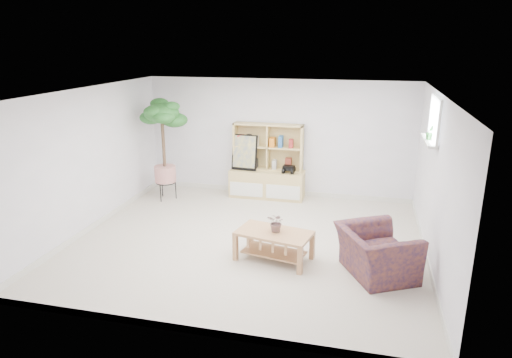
% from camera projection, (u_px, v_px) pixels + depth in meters
% --- Properties ---
extents(floor, '(5.50, 5.00, 0.01)m').
position_uv_depth(floor, '(248.00, 242.00, 7.39)').
color(floor, '#B9AD9B').
rests_on(floor, ground).
extents(ceiling, '(5.50, 5.00, 0.01)m').
position_uv_depth(ceiling, '(247.00, 92.00, 6.69)').
color(ceiling, white).
rests_on(ceiling, walls).
extents(walls, '(5.51, 5.01, 2.40)m').
position_uv_depth(walls, '(247.00, 170.00, 7.04)').
color(walls, white).
rests_on(walls, floor).
extents(baseboard, '(5.50, 5.00, 0.10)m').
position_uv_depth(baseboard, '(248.00, 239.00, 7.38)').
color(baseboard, silver).
rests_on(baseboard, floor).
extents(window, '(0.10, 0.98, 0.68)m').
position_uv_depth(window, '(435.00, 120.00, 6.76)').
color(window, white).
rests_on(window, walls).
extents(window_sill, '(0.14, 1.00, 0.04)m').
position_uv_depth(window_sill, '(429.00, 141.00, 6.86)').
color(window_sill, silver).
rests_on(window_sill, walls).
extents(storage_unit, '(1.52, 0.51, 1.52)m').
position_uv_depth(storage_unit, '(267.00, 162.00, 9.29)').
color(storage_unit, tan).
rests_on(storage_unit, floor).
extents(poster, '(0.53, 0.16, 0.73)m').
position_uv_depth(poster, '(245.00, 152.00, 9.30)').
color(poster, yellow).
rests_on(poster, storage_unit).
extents(toy_truck, '(0.35, 0.25, 0.17)m').
position_uv_depth(toy_truck, '(289.00, 169.00, 9.14)').
color(toy_truck, black).
rests_on(toy_truck, storage_unit).
extents(coffee_table, '(1.18, 0.80, 0.44)m').
position_uv_depth(coffee_table, '(274.00, 246.00, 6.73)').
color(coffee_table, '#A97751').
rests_on(coffee_table, floor).
extents(table_plant, '(0.32, 0.30, 0.29)m').
position_uv_depth(table_plant, '(277.00, 222.00, 6.63)').
color(table_plant, '#145E20').
rests_on(table_plant, coffee_table).
extents(floor_tree, '(0.96, 0.96, 2.04)m').
position_uv_depth(floor_tree, '(164.00, 151.00, 9.09)').
color(floor_tree, '#204F1B').
rests_on(floor_tree, floor).
extents(armchair, '(1.26, 1.32, 0.76)m').
position_uv_depth(armchair, '(377.00, 249.00, 6.25)').
color(armchair, '#11143D').
rests_on(armchair, floor).
extents(sill_plant, '(0.16, 0.14, 0.23)m').
position_uv_depth(sill_plant, '(430.00, 132.00, 6.79)').
color(sill_plant, '#204F1B').
rests_on(sill_plant, window_sill).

